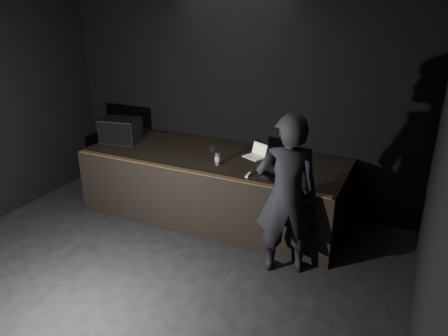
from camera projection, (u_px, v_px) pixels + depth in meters
ground at (102, 321)px, 4.72m from camera, size 7.00×7.00×0.00m
room_walls at (79, 145)px, 3.97m from camera, size 6.10×7.10×3.52m
stage_riser at (214, 185)px, 6.83m from camera, size 4.00×1.50×1.00m
riser_lip at (191, 171)px, 6.04m from camera, size 3.92×0.10×0.01m
stage_monitor at (120, 130)px, 7.16m from camera, size 0.66×0.54×0.40m
cable at (144, 131)px, 7.78m from camera, size 0.93×0.07×0.02m
laptop at (256, 154)px, 6.56m from camera, size 0.37×0.35×0.20m
beer_can at (217, 159)px, 6.24m from camera, size 0.08×0.08×0.18m
plastic_cup at (212, 150)px, 6.73m from camera, size 0.08×0.08×0.10m
wii_remote at (248, 175)px, 5.89m from camera, size 0.04×0.16×0.03m
person at (287, 196)px, 5.26m from camera, size 0.89×0.76×2.06m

